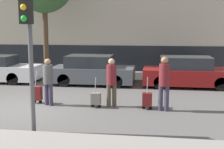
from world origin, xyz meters
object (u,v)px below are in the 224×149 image
Objects in this scene: parked_car_1 at (92,71)px; parked_car_2 at (188,73)px; trolley_right at (147,99)px; pedestrian_center at (112,80)px; pedestrian_right at (164,80)px; pedestrian_left at (48,79)px; trolley_center at (96,99)px; trolley_left at (37,93)px; traffic_light at (28,34)px.

parked_car_1 is 0.94× the size of parked_car_2.
parked_car_1 reaches higher than trolley_right.
pedestrian_center is (-2.95, -4.04, 0.30)m from parked_car_2.
pedestrian_right is (3.30, -4.34, 0.37)m from parked_car_1.
parked_car_2 is 6.65m from pedestrian_left.
parked_car_1 is at bearing 103.37° from trolley_center.
parked_car_2 reaches higher than trolley_right.
trolley_left is 0.69× the size of pedestrian_center.
parked_car_1 is 5.47m from pedestrian_right.
parked_car_1 is at bearing 138.11° from pedestrian_right.
pedestrian_center is 0.47× the size of traffic_light.
trolley_center is at bearing 67.95° from traffic_light.
trolley_center is at bearing -7.59° from trolley_left.
pedestrian_center is at bearing -178.42° from pedestrian_right.
parked_car_1 is 3.37× the size of trolley_left.
parked_car_2 is at bearing 67.98° from trolley_right.
traffic_light reaches higher than pedestrian_right.
traffic_light reaches higher than parked_car_1.
parked_car_1 is at bearing 103.21° from pedestrian_left.
trolley_center is at bearing -179.93° from pedestrian_center.
pedestrian_right reaches higher than parked_car_2.
pedestrian_center is at bearing -69.41° from parked_car_1.
trolley_left is 2.24m from trolley_center.
pedestrian_right reaches higher than parked_car_1.
parked_car_1 reaches higher than trolley_center.
parked_car_1 is at bearing 179.90° from parked_car_2.
trolley_left is 1.05× the size of trolley_right.
pedestrian_center is at bearing 61.36° from traffic_light.
pedestrian_left is 1.82m from trolley_center.
pedestrian_right is (-1.17, -4.34, 0.37)m from parked_car_2.
traffic_light is at bearing -140.64° from pedestrian_center.
pedestrian_center is 1.60× the size of trolley_center.
parked_car_2 is 3.95× the size of trolley_center.
pedestrian_center reaches higher than trolley_center.
parked_car_2 is at bearing 34.87° from trolley_left.
parked_car_2 is (4.47, -0.01, 0.00)m from parked_car_1.
trolley_center is 0.29× the size of traffic_light.
pedestrian_left reaches higher than parked_car_2.
pedestrian_right reaches higher than trolley_right.
traffic_light reaches higher than trolley_left.
parked_car_2 is 4.51m from pedestrian_right.
pedestrian_left is at bearing -171.51° from pedestrian_right.
traffic_light is at bearing -135.54° from trolley_right.
trolley_left is 0.65× the size of pedestrian_right.
pedestrian_right is at bearing 38.53° from traffic_light.
trolley_right is (3.97, -0.28, -0.03)m from trolley_left.
parked_car_2 is 2.51× the size of pedestrian_left.
trolley_left is 1.11× the size of trolley_center.
traffic_light is (-2.88, -2.83, 2.24)m from trolley_right.
pedestrian_left is at bearing 101.20° from traffic_light.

